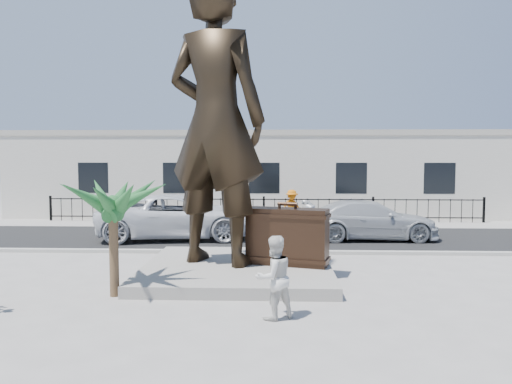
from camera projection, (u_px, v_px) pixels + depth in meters
ground at (253, 288)px, 12.58m from camera, size 100.00×100.00×0.00m
street at (261, 237)px, 20.55m from camera, size 40.00×7.00×0.01m
curb at (259, 252)px, 17.06m from camera, size 40.00×0.25×0.12m
far_sidewalk at (263, 224)px, 24.54m from camera, size 40.00×2.50×0.02m
plinth at (238, 269)px, 14.08m from camera, size 5.20×5.20×0.30m
fence at (264, 210)px, 25.29m from camera, size 22.00×0.10×1.20m
building at (265, 175)px, 29.36m from camera, size 28.00×7.00×4.40m
statue at (216, 121)px, 13.92m from camera, size 3.44×2.87×8.04m
suitcase at (287, 236)px, 13.94m from camera, size 2.35×1.32×1.58m
tourist at (274, 277)px, 10.18m from camera, size 1.05×0.99×1.72m
car_white at (178, 217)px, 20.16m from camera, size 6.72×3.79×1.77m
car_silver at (370, 220)px, 19.94m from camera, size 5.40×2.32×1.55m
worker at (292, 207)px, 24.17m from camera, size 1.26×1.02×1.69m
palm_tree at (115, 296)px, 11.90m from camera, size 1.80×1.80×3.20m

